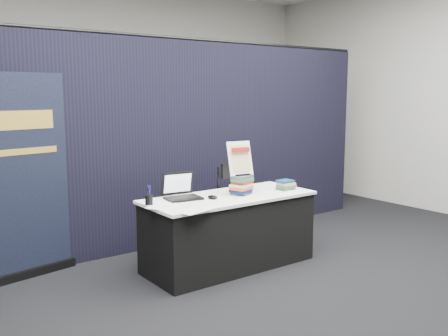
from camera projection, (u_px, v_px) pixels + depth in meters
floor at (264, 281)px, 4.79m from camera, size 8.00×8.00×0.00m
wall_back at (95, 96)px, 7.71m from camera, size 8.00×0.02×3.50m
drape_partition at (176, 144)px, 5.89m from camera, size 6.00×0.08×2.40m
display_table at (229, 231)px, 5.17m from camera, size 1.80×0.75×0.75m
laptop at (181, 193)px, 4.97m from camera, size 0.37×0.31×0.26m
mouse at (213, 197)px, 4.96m from camera, size 0.09×0.13×0.04m
brochure_left at (165, 206)px, 4.64m from camera, size 0.38×0.34×0.00m
brochure_mid at (193, 211)px, 4.46m from camera, size 0.33×0.27×0.00m
brochure_right at (195, 205)px, 4.70m from camera, size 0.32×0.28×0.00m
pen_cup at (149, 200)px, 4.70m from camera, size 0.09×0.09×0.09m
book_stack_tall at (242, 185)px, 5.17m from camera, size 0.25×0.22×0.20m
book_stack_short at (286, 185)px, 5.44m from camera, size 0.18×0.14×0.10m
info_sign at (240, 159)px, 5.15m from camera, size 0.28×0.16×0.36m
pullup_banner at (29, 188)px, 4.84m from camera, size 0.85×0.25×1.99m
stacking_chair at (243, 203)px, 5.62m from camera, size 0.57×0.58×1.02m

